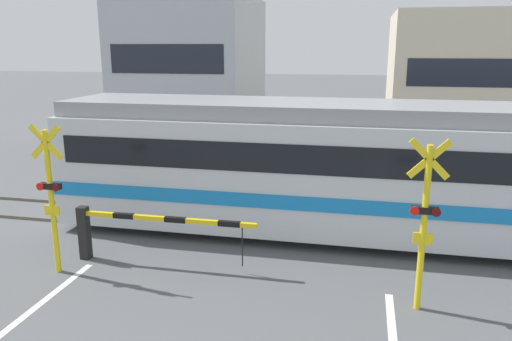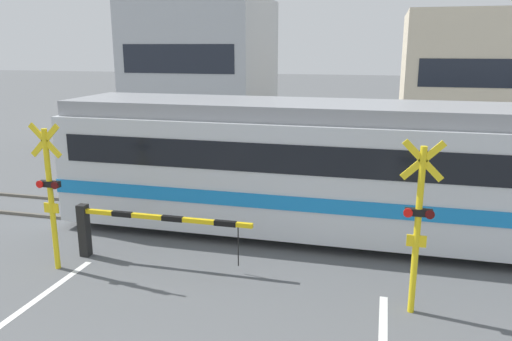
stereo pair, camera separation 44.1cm
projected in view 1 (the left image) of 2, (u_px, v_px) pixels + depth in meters
name	position (u px, v px, depth m)	size (l,w,h in m)	color
rail_track_near	(254.00, 236.00, 11.87)	(50.00, 0.10, 0.08)	#5B564C
rail_track_far	(266.00, 217.00, 13.23)	(50.00, 0.10, 0.08)	#5B564C
commuter_train	(474.00, 172.00, 11.15)	(19.39, 2.77, 3.17)	silver
crossing_barrier_near	(126.00, 226.00, 10.34)	(3.86, 0.20, 1.16)	black
crossing_barrier_far	(357.00, 175.00, 14.48)	(3.86, 0.20, 1.16)	black
crossing_signal_left	(51.00, 193.00, 9.70)	(0.68, 0.15, 3.00)	yellow
crossing_signal_right	(424.00, 218.00, 8.27)	(0.68, 0.15, 3.00)	yellow
pedestrian	(296.00, 150.00, 17.55)	(0.38, 0.22, 1.54)	#23232D
building_left_of_street	(192.00, 64.00, 27.65)	(6.90, 7.33, 6.98)	#B2B7BC
building_right_of_street	(461.00, 75.00, 24.87)	(6.85, 7.33, 6.04)	beige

